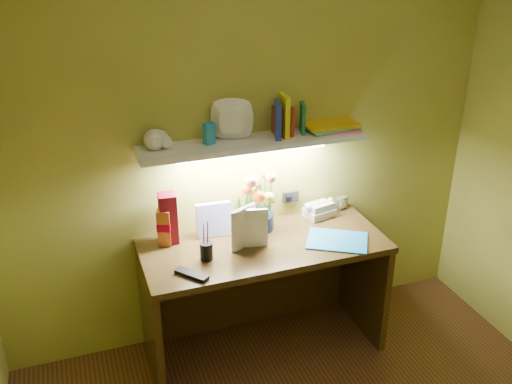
% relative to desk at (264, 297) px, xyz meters
% --- Properties ---
extents(desk, '(1.40, 0.60, 0.75)m').
position_rel_desk_xyz_m(desk, '(0.00, 0.00, 0.00)').
color(desk, '#37240F').
rests_on(desk, ground).
extents(flower_bouquet, '(0.27, 0.27, 0.34)m').
position_rel_desk_xyz_m(flower_bouquet, '(0.02, 0.18, 0.55)').
color(flower_bouquet, '#0C1B3D').
rests_on(flower_bouquet, desk).
extents(telephone, '(0.20, 0.17, 0.11)m').
position_rel_desk_xyz_m(telephone, '(0.44, 0.20, 0.43)').
color(telephone, beige).
rests_on(telephone, desk).
extents(desk_clock, '(0.09, 0.07, 0.08)m').
position_rel_desk_xyz_m(desk_clock, '(0.62, 0.25, 0.41)').
color(desk_clock, silver).
rests_on(desk_clock, desk).
extents(whisky_bottle, '(0.10, 0.10, 0.28)m').
position_rel_desk_xyz_m(whisky_bottle, '(-0.53, 0.18, 0.51)').
color(whisky_bottle, '#B85721').
rests_on(whisky_bottle, desk).
extents(whisky_box, '(0.10, 0.10, 0.30)m').
position_rel_desk_xyz_m(whisky_box, '(-0.51, 0.20, 0.53)').
color(whisky_box, '#600B19').
rests_on(whisky_box, desk).
extents(pen_cup, '(0.08, 0.08, 0.17)m').
position_rel_desk_xyz_m(pen_cup, '(-0.36, -0.06, 0.46)').
color(pen_cup, black).
rests_on(pen_cup, desk).
extents(art_card, '(0.20, 0.05, 0.20)m').
position_rel_desk_xyz_m(art_card, '(-0.24, 0.19, 0.48)').
color(art_card, white).
rests_on(art_card, desk).
extents(tv_remote, '(0.16, 0.18, 0.02)m').
position_rel_desk_xyz_m(tv_remote, '(-0.47, -0.19, 0.39)').
color(tv_remote, black).
rests_on(tv_remote, desk).
extents(blue_folder, '(0.42, 0.39, 0.01)m').
position_rel_desk_xyz_m(blue_folder, '(0.40, -0.12, 0.38)').
color(blue_folder, '#2188C7').
rests_on(blue_folder, desk).
extents(desk_book_a, '(0.18, 0.10, 0.25)m').
position_rel_desk_xyz_m(desk_book_a, '(-0.21, -0.04, 0.50)').
color(desk_book_a, white).
rests_on(desk_book_a, desk).
extents(desk_book_b, '(0.17, 0.07, 0.24)m').
position_rel_desk_xyz_m(desk_book_b, '(-0.16, 0.01, 0.49)').
color(desk_book_b, white).
rests_on(desk_book_b, desk).
extents(wall_shelf, '(1.30, 0.31, 0.27)m').
position_rel_desk_xyz_m(wall_shelf, '(0.01, 0.18, 0.96)').
color(wall_shelf, white).
rests_on(wall_shelf, ground).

